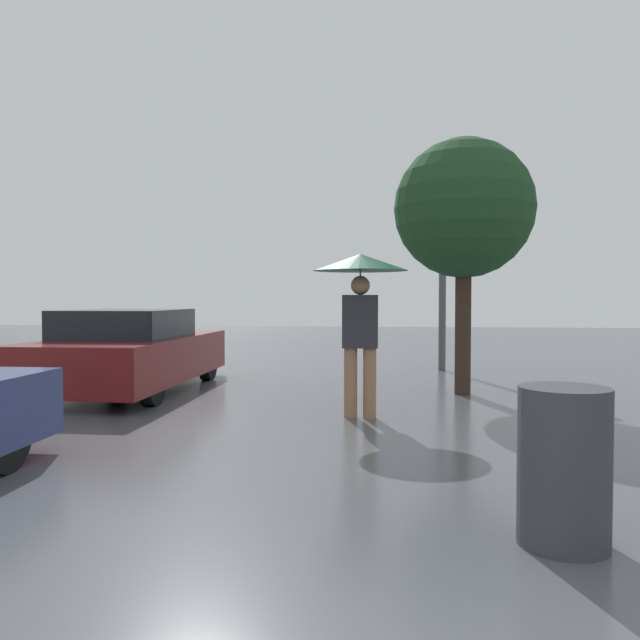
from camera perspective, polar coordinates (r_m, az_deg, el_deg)
The scene contains 5 objects.
pedestrian at distance 7.47m, azimuth 3.71°, elevation 3.04°, with size 1.14×1.14×1.97m.
parked_car_farthest at distance 10.13m, azimuth -16.94°, elevation -2.82°, with size 1.86×4.28×1.27m.
tree at distance 9.62m, azimuth 13.02°, elevation 9.78°, with size 2.07×2.07×3.81m.
street_lamp at distance 12.66m, azimuth 11.15°, elevation 6.58°, with size 0.26×0.26×4.37m.
trash_bin at distance 3.98m, azimuth 21.40°, elevation -12.35°, with size 0.52×0.52×0.92m.
Camera 1 is at (0.57, -1.58, 1.44)m, focal length 35.00 mm.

